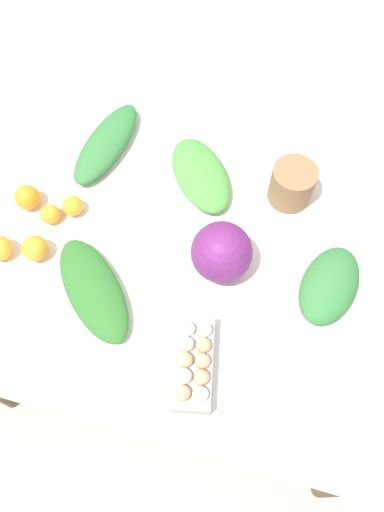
# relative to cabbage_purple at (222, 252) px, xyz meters

# --- Properties ---
(ground_plane) EXTENTS (8.00, 8.00, 0.00)m
(ground_plane) POSITION_rel_cabbage_purple_xyz_m (-0.09, 0.00, -0.81)
(ground_plane) COLOR #B2A899
(dining_table) EXTENTS (1.39, 1.09, 0.72)m
(dining_table) POSITION_rel_cabbage_purple_xyz_m (-0.09, 0.00, -0.17)
(dining_table) COLOR silver
(dining_table) RESTS_ON ground_plane
(cabbage_purple) EXTENTS (0.18, 0.18, 0.18)m
(cabbage_purple) POSITION_rel_cabbage_purple_xyz_m (0.00, 0.00, 0.00)
(cabbage_purple) COLOR #6B2366
(cabbage_purple) RESTS_ON dining_table
(egg_carton) EXTENTS (0.15, 0.27, 0.09)m
(egg_carton) POSITION_rel_cabbage_purple_xyz_m (0.00, -0.33, -0.05)
(egg_carton) COLOR #A8A8A3
(egg_carton) RESTS_ON dining_table
(paper_bag) EXTENTS (0.14, 0.14, 0.14)m
(paper_bag) POSITION_rel_cabbage_purple_xyz_m (0.16, 0.31, -0.02)
(paper_bag) COLOR olive
(paper_bag) RESTS_ON dining_table
(greens_bunch_dandelion) EXTENTS (0.37, 0.37, 0.06)m
(greens_bunch_dandelion) POSITION_rel_cabbage_purple_xyz_m (-0.34, -0.19, -0.06)
(greens_bunch_dandelion) COLOR #2D6B28
(greens_bunch_dandelion) RESTS_ON dining_table
(greens_bunch_chard) EXTENTS (0.19, 0.39, 0.07)m
(greens_bunch_chard) POSITION_rel_cabbage_purple_xyz_m (-0.49, 0.34, -0.06)
(greens_bunch_chard) COLOR #337538
(greens_bunch_chard) RESTS_ON dining_table
(greens_bunch_beet_tops) EXTENTS (0.22, 0.30, 0.09)m
(greens_bunch_beet_tops) POSITION_rel_cabbage_purple_xyz_m (0.33, 0.00, -0.04)
(greens_bunch_beet_tops) COLOR #337538
(greens_bunch_beet_tops) RESTS_ON dining_table
(greens_bunch_kale) EXTENTS (0.32, 0.35, 0.07)m
(greens_bunch_kale) POSITION_rel_cabbage_purple_xyz_m (-0.14, 0.29, -0.06)
(greens_bunch_kale) COLOR #4C933D
(greens_bunch_kale) RESTS_ON dining_table
(orange_0) EXTENTS (0.07, 0.07, 0.07)m
(orange_0) POSITION_rel_cabbage_purple_xyz_m (-0.57, 0.02, -0.06)
(orange_0) COLOR orange
(orange_0) RESTS_ON dining_table
(orange_1) EXTENTS (0.08, 0.08, 0.08)m
(orange_1) POSITION_rel_cabbage_purple_xyz_m (-0.56, -0.11, -0.05)
(orange_1) COLOR orange
(orange_1) RESTS_ON dining_table
(orange_2) EXTENTS (0.07, 0.07, 0.07)m
(orange_2) POSITION_rel_cabbage_purple_xyz_m (-0.51, 0.07, -0.06)
(orange_2) COLOR orange
(orange_2) RESTS_ON dining_table
(orange_4) EXTENTS (0.08, 0.08, 0.08)m
(orange_4) POSITION_rel_cabbage_purple_xyz_m (-0.66, 0.05, -0.05)
(orange_4) COLOR orange
(orange_4) RESTS_ON dining_table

